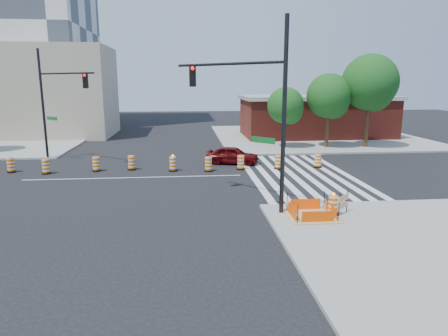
{
  "coord_description": "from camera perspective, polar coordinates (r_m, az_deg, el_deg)",
  "views": [
    {
      "loc": [
        3.4,
        -25.71,
        6.11
      ],
      "look_at": [
        5.51,
        -4.06,
        1.4
      ],
      "focal_mm": 32.0,
      "sensor_mm": 36.0,
      "label": 1
    }
  ],
  "objects": [
    {
      "name": "ground",
      "position": [
        26.65,
        -12.75,
        -1.35
      ],
      "size": [
        120.0,
        120.0,
        0.0
      ],
      "primitive_type": "plane",
      "color": "black",
      "rests_on": "ground"
    },
    {
      "name": "sidewalk_ne",
      "position": [
        46.48,
        12.83,
        4.45
      ],
      "size": [
        22.0,
        22.0,
        0.15
      ],
      "primitive_type": "cube",
      "color": "gray",
      "rests_on": "ground"
    },
    {
      "name": "crosswalk_east",
      "position": [
        27.49,
        10.53,
        -0.83
      ],
      "size": [
        6.75,
        13.5,
        0.01
      ],
      "color": "silver",
      "rests_on": "ground"
    },
    {
      "name": "lane_centerline",
      "position": [
        26.65,
        -12.75,
        -1.34
      ],
      "size": [
        14.0,
        0.12,
        0.01
      ],
      "primitive_type": "cube",
      "color": "silver",
      "rests_on": "ground"
    },
    {
      "name": "excavation_pit",
      "position": [
        18.59,
        12.37,
        -6.55
      ],
      "size": [
        2.2,
        2.2,
        0.9
      ],
      "color": "tan",
      "rests_on": "ground"
    },
    {
      "name": "brick_storefront",
      "position": [
        46.24,
        12.96,
        7.2
      ],
      "size": [
        16.5,
        8.5,
        4.6
      ],
      "color": "maroon",
      "rests_on": "ground"
    },
    {
      "name": "beige_midrise",
      "position": [
        50.15,
        -23.83,
        9.93
      ],
      "size": [
        14.0,
        10.0,
        10.0
      ],
      "primitive_type": "cube",
      "color": "tan",
      "rests_on": "ground"
    },
    {
      "name": "red_coupe",
      "position": [
        30.25,
        1.23,
        1.86
      ],
      "size": [
        4.26,
        2.64,
        1.35
      ],
      "primitive_type": "imported",
      "rotation": [
        0.0,
        0.0,
        1.29
      ],
      "color": "#520709",
      "rests_on": "ground"
    },
    {
      "name": "signal_pole_se",
      "position": [
        19.0,
        3.84,
        9.95
      ],
      "size": [
        4.78,
        4.82,
        8.78
      ],
      "rotation": [
        0.0,
        0.0,
        2.35
      ],
      "color": "black",
      "rests_on": "ground"
    },
    {
      "name": "signal_pole_nw",
      "position": [
        33.31,
        -22.94,
        9.68
      ],
      "size": [
        5.07,
        4.15,
        8.47
      ],
      "rotation": [
        0.0,
        0.0,
        -0.68
      ],
      "color": "black",
      "rests_on": "ground"
    },
    {
      "name": "pit_drum",
      "position": [
        18.9,
        15.31,
        -5.23
      ],
      "size": [
        0.54,
        0.54,
        1.06
      ],
      "color": "black",
      "rests_on": "ground"
    },
    {
      "name": "barricade",
      "position": [
        19.2,
        16.68,
        -4.6
      ],
      "size": [
        0.69,
        0.63,
        1.05
      ],
      "rotation": [
        0.0,
        0.0,
        0.73
      ],
      "color": "#E46204",
      "rests_on": "ground"
    },
    {
      "name": "tree_north_c",
      "position": [
        37.28,
        8.83,
        8.51
      ],
      "size": [
        3.35,
        3.33,
        5.66
      ],
      "color": "#382314",
      "rests_on": "ground"
    },
    {
      "name": "tree_north_d",
      "position": [
        38.21,
        14.79,
        9.59
      ],
      "size": [
        4.05,
        4.05,
        6.89
      ],
      "color": "#382314",
      "rests_on": "ground"
    },
    {
      "name": "tree_north_e",
      "position": [
        39.37,
        20.12,
        11.01
      ],
      "size": [
        5.06,
        5.06,
        8.61
      ],
      "color": "#382314",
      "rests_on": "ground"
    },
    {
      "name": "median_drum_1",
      "position": [
        31.07,
        -28.15,
        0.31
      ],
      "size": [
        0.6,
        0.6,
        1.02
      ],
      "color": "black",
      "rests_on": "ground"
    },
    {
      "name": "median_drum_2",
      "position": [
        29.54,
        -24.1,
        0.15
      ],
      "size": [
        0.6,
        0.6,
        1.02
      ],
      "color": "black",
      "rests_on": "ground"
    },
    {
      "name": "median_drum_3",
      "position": [
        29.15,
        -17.79,
        0.49
      ],
      "size": [
        0.6,
        0.6,
        1.02
      ],
      "color": "black",
      "rests_on": "ground"
    },
    {
      "name": "median_drum_4",
      "position": [
        28.95,
        -13.07,
        0.68
      ],
      "size": [
        0.6,
        0.6,
        1.02
      ],
      "color": "black",
      "rests_on": "ground"
    },
    {
      "name": "median_drum_5",
      "position": [
        28.03,
        -7.31,
        0.54
      ],
      "size": [
        0.6,
        0.6,
        1.18
      ],
      "color": "black",
      "rests_on": "ground"
    },
    {
      "name": "median_drum_6",
      "position": [
        27.74,
        -2.24,
        0.49
      ],
      "size": [
        0.6,
        0.6,
        1.02
      ],
      "color": "black",
      "rests_on": "ground"
    },
    {
      "name": "median_drum_7",
      "position": [
        28.33,
        2.4,
        0.74
      ],
      "size": [
        0.6,
        0.6,
        1.02
      ],
      "color": "black",
      "rests_on": "ground"
    },
    {
      "name": "median_drum_8",
      "position": [
        28.71,
        7.77,
        0.79
      ],
      "size": [
        0.6,
        0.6,
        1.02
      ],
      "color": "black",
      "rests_on": "ground"
    },
    {
      "name": "median_drum_9",
      "position": [
        29.77,
        13.29,
        0.98
      ],
      "size": [
        0.6,
        0.6,
        1.02
      ],
      "color": "black",
      "rests_on": "ground"
    }
  ]
}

